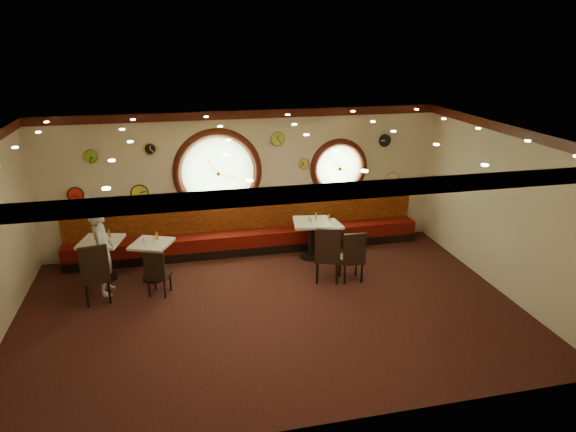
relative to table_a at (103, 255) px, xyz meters
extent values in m
cube|color=black|center=(3.08, -2.00, -0.54)|extent=(9.00, 6.00, 0.00)
cube|color=gold|center=(3.08, -2.00, 2.66)|extent=(9.00, 6.00, 0.02)
cube|color=beige|center=(3.08, 1.00, 1.06)|extent=(9.00, 0.02, 3.20)
cube|color=beige|center=(3.08, -5.00, 1.06)|extent=(9.00, 0.02, 3.20)
cube|color=beige|center=(7.58, -2.00, 1.06)|extent=(0.02, 6.00, 3.20)
cube|color=#3B120A|center=(3.08, 0.95, 2.57)|extent=(9.00, 0.10, 0.18)
cube|color=#3B120A|center=(3.08, -4.95, 2.57)|extent=(9.00, 0.10, 0.18)
cube|color=#3B120A|center=(7.53, -2.00, 2.57)|extent=(0.10, 6.00, 0.18)
cube|color=black|center=(3.08, 0.72, -0.44)|extent=(8.00, 0.55, 0.20)
cube|color=#580C07|center=(3.08, 0.72, -0.19)|extent=(8.00, 0.55, 0.30)
cube|color=#5E0A07|center=(3.08, 0.94, 0.21)|extent=(8.00, 0.10, 0.55)
cylinder|color=#9AC878|center=(2.48, 0.99, 1.31)|extent=(1.66, 0.02, 1.66)
torus|color=#3B120A|center=(2.48, 0.98, 1.31)|extent=(1.98, 0.18, 1.98)
torus|color=gold|center=(2.48, 0.95, 1.31)|extent=(1.61, 0.03, 1.61)
cylinder|color=#9AC878|center=(5.28, 0.99, 1.26)|extent=(1.10, 0.02, 1.10)
torus|color=#3B120A|center=(5.28, 0.98, 1.26)|extent=(1.38, 0.18, 1.38)
torus|color=gold|center=(5.28, 0.95, 1.26)|extent=(1.09, 0.03, 1.09)
cylinder|color=black|center=(1.08, 0.96, 1.91)|extent=(0.24, 0.03, 0.24)
cylinder|color=white|center=(6.63, 0.96, 0.91)|extent=(0.34, 0.03, 0.34)
cylinder|color=silver|center=(1.18, 0.96, 0.66)|extent=(0.20, 0.03, 0.20)
cylinder|color=gold|center=(4.43, 0.96, 1.41)|extent=(0.22, 0.03, 0.22)
cylinder|color=red|center=(-0.52, 0.96, 1.01)|extent=(0.32, 0.03, 0.32)
cylinder|color=black|center=(6.38, 0.96, 1.86)|extent=(0.28, 0.03, 0.28)
cylinder|color=#9DD342|center=(3.83, 0.96, 2.01)|extent=(0.30, 0.03, 0.30)
cylinder|color=yellow|center=(0.78, 0.96, 0.96)|extent=(0.36, 0.03, 0.36)
cylinder|color=red|center=(3.93, 0.96, 0.66)|extent=(0.24, 0.03, 0.24)
cylinder|color=#7EC226|center=(-0.12, 0.96, 1.81)|extent=(0.26, 0.03, 0.26)
cylinder|color=black|center=(0.00, 0.00, -0.50)|extent=(0.49, 0.49, 0.07)
cylinder|color=black|center=(0.00, 0.00, -0.12)|extent=(0.13, 0.13, 0.77)
cube|color=white|center=(0.00, 0.00, 0.29)|extent=(0.94, 0.94, 0.06)
cylinder|color=black|center=(0.99, -0.23, -0.51)|extent=(0.46, 0.46, 0.06)
cylinder|color=black|center=(0.99, -0.23, -0.14)|extent=(0.13, 0.13, 0.73)
cube|color=white|center=(0.99, -0.23, 0.24)|extent=(0.96, 0.96, 0.05)
cylinder|color=black|center=(4.40, 0.10, -0.50)|extent=(0.49, 0.49, 0.07)
cylinder|color=black|center=(4.40, 0.10, -0.11)|extent=(0.13, 0.13, 0.78)
cube|color=white|center=(4.40, 0.10, 0.29)|extent=(0.90, 0.90, 0.06)
cylinder|color=black|center=(4.77, 0.23, -0.51)|extent=(0.41, 0.41, 0.06)
cylinder|color=black|center=(4.77, 0.23, -0.18)|extent=(0.11, 0.11, 0.65)
cube|color=white|center=(4.77, 0.23, 0.16)|extent=(0.70, 0.70, 0.05)
cube|color=black|center=(-0.02, -0.93, -0.04)|extent=(0.57, 0.57, 0.09)
cube|color=black|center=(0.01, -1.14, 0.33)|extent=(0.50, 0.14, 0.65)
cube|color=black|center=(1.11, -0.92, -0.14)|extent=(0.51, 0.51, 0.07)
cube|color=black|center=(1.05, -1.08, 0.15)|extent=(0.39, 0.19, 0.51)
cube|color=black|center=(4.42, -1.06, -0.04)|extent=(0.63, 0.63, 0.09)
cube|color=black|center=(4.35, -1.27, 0.33)|extent=(0.50, 0.21, 0.65)
cube|color=black|center=(4.89, -1.15, -0.08)|extent=(0.47, 0.47, 0.08)
cube|color=black|center=(4.88, -1.35, 0.25)|extent=(0.45, 0.07, 0.59)
cylinder|color=silver|center=(-0.11, 0.03, 0.36)|extent=(0.04, 0.04, 0.10)
cylinder|color=silver|center=(0.84, -0.23, 0.31)|extent=(0.03, 0.03, 0.09)
cylinder|color=silver|center=(4.34, 0.09, 0.38)|extent=(0.04, 0.04, 0.11)
cylinder|color=silver|center=(4.68, 0.26, 0.23)|extent=(0.03, 0.03, 0.09)
cylinder|color=#BBBCC0|center=(-0.01, 0.02, 0.36)|extent=(0.03, 0.03, 0.09)
cylinder|color=silver|center=(1.04, -0.20, 0.32)|extent=(0.04, 0.04, 0.11)
cylinder|color=#BCBCC1|center=(4.37, 0.04, 0.37)|extent=(0.04, 0.04, 0.10)
cylinder|color=silver|center=(4.82, 0.20, 0.23)|extent=(0.03, 0.03, 0.09)
cylinder|color=gold|center=(0.17, 0.09, 0.41)|extent=(0.06, 0.06, 0.18)
cylinder|color=gold|center=(1.10, -0.10, 0.35)|extent=(0.05, 0.05, 0.17)
cylinder|color=gold|center=(4.53, 0.21, 0.40)|extent=(0.05, 0.05, 0.16)
cylinder|color=#C37F2E|center=(4.88, 0.35, 0.27)|extent=(0.05, 0.05, 0.18)
imported|color=silver|center=(0.11, -0.62, 0.33)|extent=(0.42, 0.64, 1.72)
camera|label=1|loc=(1.55, -10.09, 4.20)|focal=32.00mm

